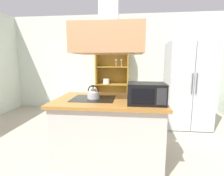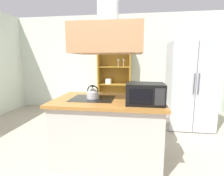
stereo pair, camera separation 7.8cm
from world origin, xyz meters
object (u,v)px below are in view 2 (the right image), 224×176
Objects in this scene: kettle at (93,93)px; microwave at (145,94)px; dish_cabinet at (115,81)px; refrigerator at (190,86)px; cutting_board at (141,95)px.

microwave reaches higher than kettle.
refrigerator is at bearing -29.78° from dish_cabinet.
cutting_board is at bearing -72.53° from dish_cabinet.
cutting_board is at bearing -131.45° from refrigerator.
cutting_board is (0.69, -2.18, 0.05)m from dish_cabinet.
microwave is at bearing -121.44° from refrigerator.
dish_cabinet is at bearing 107.47° from cutting_board.
kettle is (-0.00, -2.46, 0.12)m from dish_cabinet.
kettle is 0.75m from cutting_board.
dish_cabinet is 4.20× the size of microwave.
dish_cabinet is (-1.74, 0.99, -0.04)m from refrigerator.
dish_cabinet is 2.29m from cutting_board.
dish_cabinet reaches higher than refrigerator.
refrigerator reaches higher than cutting_board.
dish_cabinet is 2.77m from microwave.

